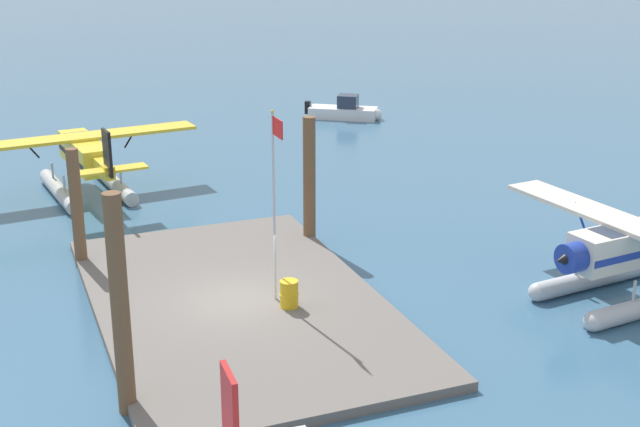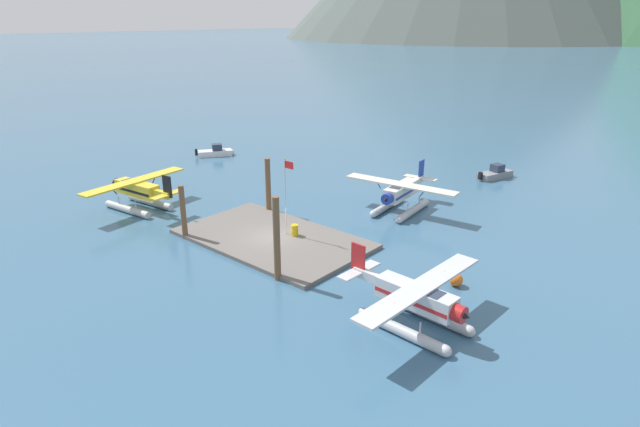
{
  "view_description": "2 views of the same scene",
  "coord_description": "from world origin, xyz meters",
  "px_view_note": "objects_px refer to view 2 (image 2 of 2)",
  "views": [
    {
      "loc": [
        25.07,
        -7.02,
        11.92
      ],
      "look_at": [
        -2.34,
        3.76,
        2.02
      ],
      "focal_mm": 49.42,
      "sensor_mm": 36.0,
      "label": 1
    },
    {
      "loc": [
        27.77,
        -26.44,
        16.47
      ],
      "look_at": [
        2.44,
        2.9,
        2.02
      ],
      "focal_mm": 29.64,
      "sensor_mm": 36.0,
      "label": 2
    }
  ],
  "objects_px": {
    "mooring_buoy": "(456,280)",
    "boat_grey_open_north": "(496,173)",
    "fuel_drum": "(295,230)",
    "seaplane_yellow_port_aft": "(138,192)",
    "boat_white_open_west": "(216,152)",
    "flagpole": "(286,188)",
    "seaplane_silver_stbd_aft": "(416,302)",
    "seaplane_cream_bow_right": "(401,195)"
  },
  "relations": [
    {
      "from": "fuel_drum",
      "to": "seaplane_silver_stbd_aft",
      "type": "relative_size",
      "value": 0.08
    },
    {
      "from": "boat_grey_open_north",
      "to": "flagpole",
      "type": "bearing_deg",
      "value": -101.7
    },
    {
      "from": "fuel_drum",
      "to": "flagpole",
      "type": "bearing_deg",
      "value": -160.51
    },
    {
      "from": "fuel_drum",
      "to": "seaplane_cream_bow_right",
      "type": "relative_size",
      "value": 0.08
    },
    {
      "from": "mooring_buoy",
      "to": "boat_white_open_west",
      "type": "height_order",
      "value": "boat_white_open_west"
    },
    {
      "from": "boat_grey_open_north",
      "to": "seaplane_cream_bow_right",
      "type": "bearing_deg",
      "value": -97.54
    },
    {
      "from": "flagpole",
      "to": "seaplane_silver_stbd_aft",
      "type": "height_order",
      "value": "flagpole"
    },
    {
      "from": "flagpole",
      "to": "boat_grey_open_north",
      "type": "distance_m",
      "value": 27.65
    },
    {
      "from": "seaplane_cream_bow_right",
      "to": "boat_grey_open_north",
      "type": "height_order",
      "value": "seaplane_cream_bow_right"
    },
    {
      "from": "fuel_drum",
      "to": "boat_grey_open_north",
      "type": "relative_size",
      "value": 0.19
    },
    {
      "from": "flagpole",
      "to": "fuel_drum",
      "type": "height_order",
      "value": "flagpole"
    },
    {
      "from": "fuel_drum",
      "to": "boat_white_open_west",
      "type": "xyz_separation_m",
      "value": [
        -25.91,
        12.93,
        -0.25
      ]
    },
    {
      "from": "fuel_drum",
      "to": "seaplane_yellow_port_aft",
      "type": "relative_size",
      "value": 0.08
    },
    {
      "from": "mooring_buoy",
      "to": "boat_grey_open_north",
      "type": "relative_size",
      "value": 0.19
    },
    {
      "from": "boat_white_open_west",
      "to": "boat_grey_open_north",
      "type": "bearing_deg",
      "value": 23.93
    },
    {
      "from": "mooring_buoy",
      "to": "seaplane_yellow_port_aft",
      "type": "distance_m",
      "value": 29.39
    },
    {
      "from": "seaplane_cream_bow_right",
      "to": "boat_white_open_west",
      "type": "height_order",
      "value": "seaplane_cream_bow_right"
    },
    {
      "from": "flagpole",
      "to": "mooring_buoy",
      "type": "distance_m",
      "value": 14.46
    },
    {
      "from": "seaplane_silver_stbd_aft",
      "to": "seaplane_yellow_port_aft",
      "type": "xyz_separation_m",
      "value": [
        -29.36,
        0.55,
        0.0
      ]
    },
    {
      "from": "mooring_buoy",
      "to": "seaplane_yellow_port_aft",
      "type": "relative_size",
      "value": 0.08
    },
    {
      "from": "seaplane_cream_bow_right",
      "to": "boat_white_open_west",
      "type": "xyz_separation_m",
      "value": [
        -28.78,
        2.11,
        -1.09
      ]
    },
    {
      "from": "flagpole",
      "to": "fuel_drum",
      "type": "bearing_deg",
      "value": 19.49
    },
    {
      "from": "flagpole",
      "to": "mooring_buoy",
      "type": "height_order",
      "value": "flagpole"
    },
    {
      "from": "fuel_drum",
      "to": "seaplane_yellow_port_aft",
      "type": "bearing_deg",
      "value": -164.79
    },
    {
      "from": "seaplane_cream_bow_right",
      "to": "boat_grey_open_north",
      "type": "xyz_separation_m",
      "value": [
        2.09,
        15.81,
        -1.09
      ]
    },
    {
      "from": "mooring_buoy",
      "to": "seaplane_yellow_port_aft",
      "type": "xyz_separation_m",
      "value": [
        -28.87,
        -5.42,
        1.14
      ]
    },
    {
      "from": "seaplane_yellow_port_aft",
      "to": "fuel_drum",
      "type": "bearing_deg",
      "value": 15.21
    },
    {
      "from": "flagpole",
      "to": "boat_white_open_west",
      "type": "height_order",
      "value": "flagpole"
    },
    {
      "from": "seaplane_cream_bow_right",
      "to": "boat_grey_open_north",
      "type": "bearing_deg",
      "value": 82.46
    },
    {
      "from": "seaplane_cream_bow_right",
      "to": "mooring_buoy",
      "type": "bearing_deg",
      "value": -42.67
    },
    {
      "from": "flagpole",
      "to": "seaplane_cream_bow_right",
      "type": "bearing_deg",
      "value": 72.56
    },
    {
      "from": "flagpole",
      "to": "seaplane_yellow_port_aft",
      "type": "relative_size",
      "value": 0.59
    },
    {
      "from": "seaplane_silver_stbd_aft",
      "to": "fuel_drum",
      "type": "bearing_deg",
      "value": 160.93
    },
    {
      "from": "boat_white_open_west",
      "to": "seaplane_yellow_port_aft",
      "type": "bearing_deg",
      "value": -58.87
    },
    {
      "from": "fuel_drum",
      "to": "boat_white_open_west",
      "type": "height_order",
      "value": "boat_white_open_west"
    },
    {
      "from": "flagpole",
      "to": "boat_white_open_west",
      "type": "bearing_deg",
      "value": 152.56
    },
    {
      "from": "mooring_buoy",
      "to": "boat_white_open_west",
      "type": "bearing_deg",
      "value": 163.34
    },
    {
      "from": "seaplane_silver_stbd_aft",
      "to": "seaplane_yellow_port_aft",
      "type": "bearing_deg",
      "value": 178.93
    },
    {
      "from": "fuel_drum",
      "to": "boat_grey_open_north",
      "type": "xyz_separation_m",
      "value": [
        4.96,
        26.63,
        -0.25
      ]
    },
    {
      "from": "seaplane_silver_stbd_aft",
      "to": "boat_grey_open_north",
      "type": "relative_size",
      "value": 2.21
    },
    {
      "from": "seaplane_silver_stbd_aft",
      "to": "seaplane_yellow_port_aft",
      "type": "distance_m",
      "value": 29.37
    },
    {
      "from": "seaplane_cream_bow_right",
      "to": "flagpole",
      "type": "bearing_deg",
      "value": -107.44
    }
  ]
}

